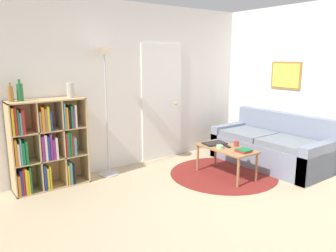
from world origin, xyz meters
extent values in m
plane|color=tan|center=(0.00, 0.00, 0.00)|extent=(14.00, 14.00, 0.00)
cube|color=silver|center=(0.00, 2.49, 1.30)|extent=(7.39, 0.05, 2.60)
cube|color=white|center=(0.51, 2.45, 0.99)|extent=(0.82, 0.02, 1.98)
sphere|color=tan|center=(0.80, 2.43, 0.95)|extent=(0.04, 0.04, 0.04)
cube|color=silver|center=(2.22, 1.23, 1.30)|extent=(0.05, 5.46, 2.60)
cube|color=olive|center=(2.18, 1.19, 1.46)|extent=(0.02, 0.57, 0.46)
cube|color=yellow|center=(2.17, 1.19, 1.46)|extent=(0.01, 0.51, 0.40)
cylinder|color=maroon|center=(0.79, 1.21, 0.00)|extent=(1.63, 1.63, 0.01)
cube|color=tan|center=(-1.97, 2.27, 0.61)|extent=(0.02, 0.34, 1.22)
cube|color=tan|center=(-1.00, 2.27, 0.61)|extent=(0.02, 0.34, 1.22)
cube|color=tan|center=(-1.49, 2.27, 1.21)|extent=(0.99, 0.34, 0.02)
cube|color=tan|center=(-1.49, 2.27, 0.01)|extent=(0.99, 0.34, 0.02)
cube|color=tan|center=(-1.49, 2.43, 0.61)|extent=(0.99, 0.02, 1.22)
cube|color=tan|center=(-1.64, 2.27, 0.61)|extent=(0.02, 0.32, 1.18)
cube|color=tan|center=(-1.33, 2.27, 0.61)|extent=(0.02, 0.32, 1.18)
cube|color=tan|center=(-1.49, 2.27, 0.41)|extent=(0.95, 0.32, 0.02)
cube|color=tan|center=(-1.49, 2.27, 0.81)|extent=(0.95, 0.32, 0.02)
cube|color=orange|center=(-1.94, 2.24, 0.15)|extent=(0.03, 0.26, 0.27)
cube|color=navy|center=(-1.91, 2.23, 0.18)|extent=(0.02, 0.25, 0.33)
cube|color=#B21E23|center=(-1.88, 2.24, 0.19)|extent=(0.02, 0.26, 0.34)
cube|color=gold|center=(-1.85, 2.22, 0.19)|extent=(0.03, 0.23, 0.34)
cube|color=gold|center=(-1.82, 2.23, 0.18)|extent=(0.02, 0.24, 0.32)
cube|color=#196B38|center=(-1.79, 2.24, 0.20)|extent=(0.02, 0.26, 0.36)
cube|color=navy|center=(-1.61, 2.23, 0.19)|extent=(0.03, 0.25, 0.34)
cube|color=gold|center=(-1.57, 2.21, 0.17)|extent=(0.03, 0.20, 0.30)
cube|color=gold|center=(-1.54, 2.23, 0.18)|extent=(0.02, 0.23, 0.32)
cube|color=gold|center=(-1.30, 2.22, 0.16)|extent=(0.02, 0.22, 0.28)
cube|color=teal|center=(-1.26, 2.21, 0.17)|extent=(0.03, 0.19, 0.31)
cube|color=black|center=(-1.23, 2.23, 0.16)|extent=(0.03, 0.25, 0.29)
cube|color=orange|center=(-1.94, 2.21, 0.59)|extent=(0.03, 0.21, 0.34)
cube|color=silver|center=(-1.91, 2.20, 0.56)|extent=(0.02, 0.19, 0.28)
cube|color=teal|center=(-1.88, 2.20, 0.59)|extent=(0.02, 0.19, 0.34)
cube|color=#196B38|center=(-1.85, 2.23, 0.56)|extent=(0.03, 0.24, 0.29)
cube|color=#196B38|center=(-1.81, 2.22, 0.57)|extent=(0.03, 0.21, 0.30)
cube|color=#7F287A|center=(-1.61, 2.23, 0.59)|extent=(0.03, 0.25, 0.33)
cube|color=silver|center=(-1.57, 2.23, 0.59)|extent=(0.03, 0.25, 0.35)
cube|color=navy|center=(-1.54, 2.22, 0.58)|extent=(0.03, 0.23, 0.32)
cube|color=#7F287A|center=(-1.50, 2.24, 0.60)|extent=(0.03, 0.27, 0.35)
cube|color=#7F287A|center=(-1.47, 2.21, 0.55)|extent=(0.03, 0.21, 0.27)
cube|color=silver|center=(-1.43, 2.23, 0.57)|extent=(0.03, 0.24, 0.29)
cube|color=#B21E23|center=(-1.30, 2.24, 0.59)|extent=(0.02, 0.26, 0.33)
cube|color=#196B38|center=(-1.27, 2.21, 0.59)|extent=(0.03, 0.20, 0.34)
cube|color=#196B38|center=(-1.24, 2.20, 0.59)|extent=(0.02, 0.19, 0.34)
cube|color=#B21E23|center=(-1.21, 2.22, 0.57)|extent=(0.02, 0.22, 0.29)
cube|color=teal|center=(-1.18, 2.23, 0.55)|extent=(0.03, 0.24, 0.26)
cube|color=gold|center=(-1.94, 2.22, 0.98)|extent=(0.03, 0.22, 0.34)
cube|color=#B21E23|center=(-1.91, 2.24, 0.99)|extent=(0.03, 0.27, 0.35)
cube|color=#196B38|center=(-1.88, 2.22, 0.97)|extent=(0.02, 0.22, 0.32)
cube|color=teal|center=(-1.85, 2.23, 0.95)|extent=(0.02, 0.25, 0.28)
cube|color=#B21E23|center=(-1.82, 2.23, 0.97)|extent=(0.03, 0.24, 0.31)
cube|color=olive|center=(-1.61, 2.22, 0.95)|extent=(0.02, 0.21, 0.27)
cube|color=orange|center=(-1.58, 2.24, 0.98)|extent=(0.03, 0.27, 0.32)
cube|color=olive|center=(-1.54, 2.21, 0.96)|extent=(0.03, 0.21, 0.30)
cube|color=gold|center=(-1.51, 2.22, 0.98)|extent=(0.03, 0.23, 0.33)
cube|color=navy|center=(-1.48, 2.24, 0.95)|extent=(0.02, 0.26, 0.27)
cube|color=teal|center=(-1.30, 2.23, 0.99)|extent=(0.02, 0.25, 0.35)
cube|color=orange|center=(-1.27, 2.21, 0.96)|extent=(0.03, 0.20, 0.29)
cube|color=black|center=(-1.23, 2.20, 0.95)|extent=(0.03, 0.19, 0.26)
cube|color=#196B38|center=(-1.20, 2.23, 0.97)|extent=(0.03, 0.23, 0.30)
cube|color=#7F287A|center=(-1.17, 2.23, 0.95)|extent=(0.02, 0.24, 0.27)
cube|color=silver|center=(-1.15, 2.22, 0.97)|extent=(0.02, 0.22, 0.31)
cylinder|color=#B7B7BC|center=(-0.64, 2.24, 0.01)|extent=(0.30, 0.30, 0.01)
cylinder|color=#B7B7BC|center=(-0.64, 2.24, 0.95)|extent=(0.02, 0.02, 1.79)
cone|color=white|center=(-0.64, 2.24, 1.84)|extent=(0.32, 0.32, 0.10)
cube|color=gray|center=(1.73, 1.08, 0.21)|extent=(0.90, 1.87, 0.41)
cube|color=gray|center=(2.09, 1.08, 0.42)|extent=(0.16, 1.87, 0.84)
cube|color=gray|center=(1.73, 0.23, 0.28)|extent=(0.90, 0.16, 0.55)
cube|color=gray|center=(1.73, 1.94, 0.28)|extent=(0.90, 0.16, 0.55)
cube|color=slate|center=(1.65, 0.69, 0.46)|extent=(0.70, 0.76, 0.10)
cube|color=slate|center=(1.65, 1.47, 0.46)|extent=(0.70, 0.76, 0.10)
cube|color=#996B42|center=(0.76, 1.14, 0.43)|extent=(0.47, 0.92, 0.02)
cylinder|color=#996B42|center=(0.57, 0.72, 0.21)|extent=(0.04, 0.04, 0.42)
cylinder|color=#996B42|center=(0.57, 1.56, 0.21)|extent=(0.04, 0.04, 0.42)
cylinder|color=#996B42|center=(0.95, 0.72, 0.21)|extent=(0.04, 0.04, 0.42)
cylinder|color=#996B42|center=(0.95, 1.56, 0.21)|extent=(0.04, 0.04, 0.42)
cube|color=black|center=(0.76, 1.39, 0.45)|extent=(0.37, 0.28, 0.02)
cylinder|color=#9ED193|center=(0.64, 1.16, 0.47)|extent=(0.10, 0.10, 0.05)
cube|color=#B21E23|center=(0.78, 0.84, 0.45)|extent=(0.17, 0.19, 0.02)
cube|color=#196B38|center=(0.80, 0.83, 0.47)|extent=(0.17, 0.19, 0.02)
cylinder|color=#A33D33|center=(0.92, 1.10, 0.49)|extent=(0.07, 0.07, 0.09)
cube|color=black|center=(0.79, 1.15, 0.45)|extent=(0.08, 0.15, 0.02)
cylinder|color=olive|center=(-1.90, 2.29, 1.31)|extent=(0.07, 0.07, 0.19)
cylinder|color=olive|center=(-1.90, 2.29, 1.43)|extent=(0.02, 0.02, 0.05)
cylinder|color=#236633|center=(-1.79, 2.30, 1.33)|extent=(0.08, 0.08, 0.22)
cylinder|color=#236633|center=(-1.79, 2.30, 1.46)|extent=(0.03, 0.03, 0.05)
cylinder|color=#B7B2A8|center=(-1.15, 2.27, 1.32)|extent=(0.10, 0.10, 0.20)
camera|label=1|loc=(-2.72, -2.14, 1.77)|focal=35.00mm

